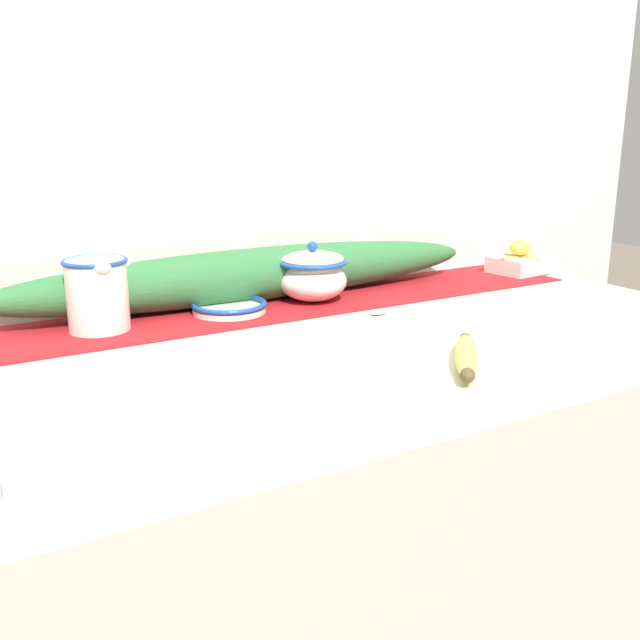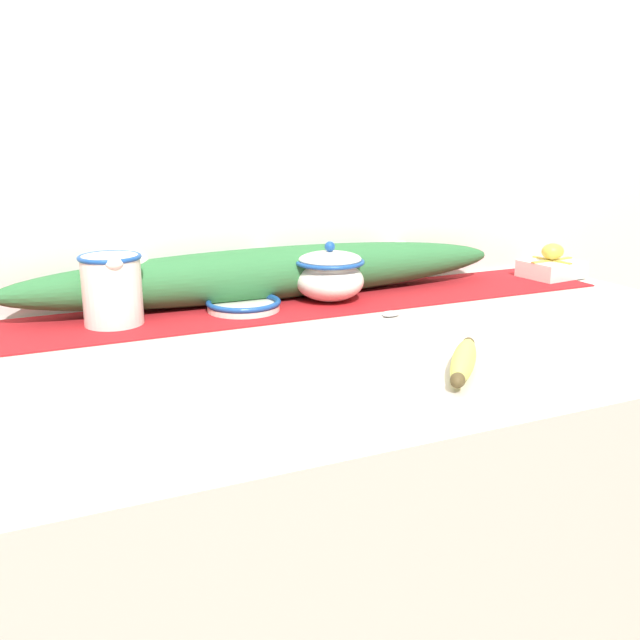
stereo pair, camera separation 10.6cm
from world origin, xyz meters
name	(u,v)px [view 2 (the right image)]	position (x,y,z in m)	size (l,w,h in m)	color
countertop	(341,581)	(0.00, 0.00, 0.43)	(1.45, 0.74, 0.87)	beige
back_wall	(255,126)	(0.00, 0.39, 1.20)	(2.25, 0.04, 2.40)	silver
table_runner	(284,306)	(0.00, 0.25, 0.87)	(1.34, 0.22, 0.00)	#A8191E
cream_pitcher	(112,287)	(-0.31, 0.25, 0.94)	(0.11, 0.13, 0.12)	white
sugar_bowl	(330,275)	(0.10, 0.25, 0.92)	(0.13, 0.13, 0.12)	white
small_dish	(244,305)	(-0.08, 0.25, 0.88)	(0.14, 0.14, 0.02)	white
banana	(463,361)	(0.09, -0.19, 0.89)	(0.14, 0.16, 0.03)	#CCD156
spoon	(382,315)	(0.13, 0.11, 0.87)	(0.20, 0.04, 0.01)	silver
gift_box	(551,266)	(0.64, 0.25, 0.90)	(0.13, 0.12, 0.08)	silver
poinsettia_garland	(270,273)	(0.00, 0.31, 0.92)	(1.01, 0.11, 0.11)	#2D6B38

